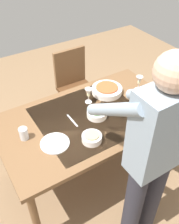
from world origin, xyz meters
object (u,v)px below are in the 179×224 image
at_px(water_cup_far_left, 165,108).
at_px(dinner_plate_near, 55,143).
at_px(wine_glass_right, 139,81).
at_px(water_cup_near_left, 24,134).
at_px(serving_bowl_pasta, 107,90).
at_px(side_bowl_salad, 97,113).
at_px(wine_glass_left, 88,93).
at_px(side_bowl_bread, 92,138).
at_px(dining_table, 89,122).
at_px(wine_bottle, 152,107).
at_px(chair_near, 74,82).
at_px(water_cup_near_right, 146,122).
at_px(person_server, 152,154).

distance_m(water_cup_far_left, dinner_plate_near, 1.02).
height_order(wine_glass_right, water_cup_far_left, wine_glass_right).
relative_size(wine_glass_right, water_cup_near_left, 1.45).
bearing_deg(serving_bowl_pasta, side_bowl_salad, 41.67).
height_order(wine_glass_left, side_bowl_bread, wine_glass_left).
bearing_deg(dining_table, side_bowl_salad, 151.37).
xyz_separation_m(side_bowl_salad, dinner_plate_near, (0.46, 0.10, -0.03)).
bearing_deg(wine_glass_right, water_cup_far_left, 85.08).
height_order(wine_bottle, serving_bowl_pasta, wine_bottle).
xyz_separation_m(chair_near, serving_bowl_pasta, (-0.02, 0.63, 0.26)).
bearing_deg(wine_glass_left, water_cup_near_left, 11.07).
distance_m(dining_table, wine_bottle, 0.56).
distance_m(water_cup_near_left, serving_bowl_pasta, 0.94).
xyz_separation_m(dining_table, water_cup_near_right, (-0.33, 0.36, 0.12)).
relative_size(wine_glass_left, side_bowl_bread, 0.94).
relative_size(wine_bottle, water_cup_near_left, 2.83).
bearing_deg(side_bowl_bread, wine_glass_right, -155.48).
height_order(wine_glass_left, water_cup_far_left, wine_glass_left).
height_order(water_cup_near_right, serving_bowl_pasta, water_cup_near_right).
distance_m(wine_bottle, serving_bowl_pasta, 0.52).
bearing_deg(wine_bottle, chair_near, -83.39).
bearing_deg(wine_glass_right, person_server, 53.40).
bearing_deg(serving_bowl_pasta, wine_glass_right, 157.64).
bearing_deg(dining_table, wine_glass_left, -119.36).
bearing_deg(dinner_plate_near, dining_table, -161.37).
relative_size(person_server, dinner_plate_near, 7.34).
bearing_deg(chair_near, side_bowl_salad, 73.82).
xyz_separation_m(person_server, water_cup_far_left, (-0.58, -0.43, -0.16)).
bearing_deg(water_cup_near_right, wine_bottle, -150.47).
distance_m(chair_near, wine_bottle, 1.20).
height_order(person_server, dinner_plate_near, person_server).
bearing_deg(wine_glass_right, wine_glass_left, -9.17).
height_order(wine_glass_right, side_bowl_bread, wine_glass_right).
bearing_deg(water_cup_near_left, chair_near, -138.13).
bearing_deg(dining_table, chair_near, -110.26).
bearing_deg(person_server, water_cup_near_left, -52.12).
bearing_deg(chair_near, person_server, 79.54).
relative_size(chair_near, person_server, 0.54).
distance_m(water_cup_near_left, dinner_plate_near, 0.26).
relative_size(wine_glass_right, side_bowl_bread, 0.94).
height_order(wine_glass_left, serving_bowl_pasta, wine_glass_left).
distance_m(water_cup_near_left, side_bowl_bread, 0.54).
relative_size(wine_bottle, serving_bowl_pasta, 0.99).
bearing_deg(wine_bottle, wine_glass_left, -53.79).
bearing_deg(wine_bottle, water_cup_far_left, 174.72).
height_order(dining_table, dinner_plate_near, dinner_plate_near).
bearing_deg(wine_glass_left, wine_bottle, 126.21).
height_order(side_bowl_salad, dinner_plate_near, side_bowl_salad).
bearing_deg(water_cup_near_right, dining_table, -47.58).
distance_m(wine_bottle, side_bowl_salad, 0.47).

